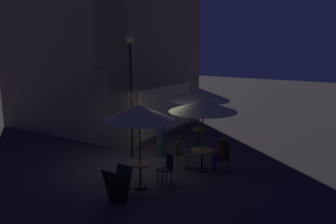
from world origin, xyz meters
TOP-DOWN VIEW (x-y plane):
  - ground_plane at (0.00, 0.00)m, footprint 60.00×60.00m
  - cafe_building at (3.11, 4.11)m, footprint 6.28×8.05m
  - street_lamp_near_corner at (0.62, 0.98)m, footprint 0.31×0.31m
  - menu_sandwich_board at (-2.58, -0.86)m, footprint 0.71×0.61m
  - cafe_table_0 at (0.72, -1.83)m, footprint 0.76×0.76m
  - cafe_table_1 at (-1.51, -0.86)m, footprint 0.61×0.61m
  - cafe_table_2 at (3.03, -0.62)m, footprint 0.67×0.67m
  - patio_umbrella_0 at (0.72, -1.83)m, footprint 2.25×2.25m
  - patio_umbrella_1 at (-1.51, -0.86)m, footprint 2.07×2.07m
  - patio_umbrella_2 at (3.03, -0.62)m, footprint 2.41×2.41m
  - cafe_chair_0 at (0.57, -1.07)m, footprint 0.45×0.45m
  - cafe_chair_1 at (0.94, -2.61)m, footprint 0.51×0.51m
  - cafe_chair_2 at (-0.76, -1.34)m, footprint 0.53×0.53m
  - patron_seated_0 at (0.90, -2.47)m, footprint 0.46×0.55m
  - patron_standing_1 at (1.31, 0.16)m, footprint 0.35×0.35m

SIDE VIEW (x-z plane):
  - ground_plane at x=0.00m, z-range 0.00..0.00m
  - menu_sandwich_board at x=-2.58m, z-range 0.02..0.98m
  - cafe_table_1 at x=-1.51m, z-range 0.13..0.89m
  - cafe_table_0 at x=0.72m, z-range 0.18..0.91m
  - cafe_table_2 at x=3.03m, z-range 0.16..0.94m
  - cafe_chair_2 at x=-0.76m, z-range 0.09..1.02m
  - cafe_chair_0 at x=0.57m, z-range 0.10..1.03m
  - cafe_chair_1 at x=0.94m, z-range 0.09..1.07m
  - patron_seated_0 at x=0.90m, z-range 0.09..1.34m
  - patron_standing_1 at x=1.31m, z-range 0.00..1.69m
  - patio_umbrella_2 at x=3.03m, z-range 0.98..3.43m
  - patio_umbrella_0 at x=0.72m, z-range 1.01..3.41m
  - patio_umbrella_1 at x=-1.51m, z-range 1.02..3.54m
  - street_lamp_near_corner at x=0.62m, z-range 0.80..5.32m
  - cafe_building at x=3.11m, z-range -0.01..9.96m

